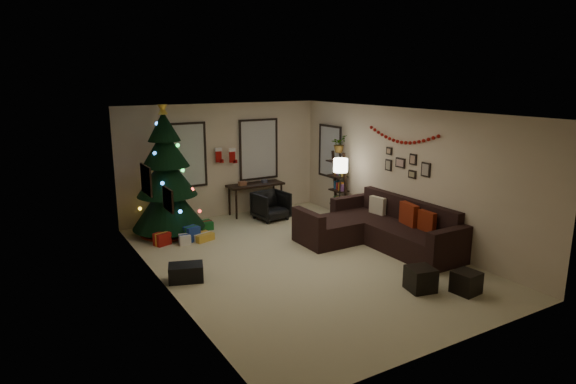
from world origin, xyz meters
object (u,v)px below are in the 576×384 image
object	(u,v)px
bookshelf	(339,186)
christmas_tree	(167,180)
sofa	(379,230)
desk_chair	(271,206)
desk	(256,187)

from	to	relation	value
bookshelf	christmas_tree	bearing A→B (deg)	167.65
sofa	desk_chair	xyz separation A→B (m)	(-1.01, 2.65, 0.04)
desk_chair	bookshelf	bearing A→B (deg)	-30.21
christmas_tree	desk	world-z (taller)	christmas_tree
desk	bookshelf	xyz separation A→B (m)	(1.57, -1.30, 0.11)
desk	desk_chair	xyz separation A→B (m)	(0.07, -0.65, -0.33)
desk_chair	christmas_tree	bearing A→B (deg)	168.50
christmas_tree	bookshelf	bearing A→B (deg)	-12.35
desk_chair	sofa	bearing A→B (deg)	-75.89
sofa	bookshelf	distance (m)	2.11
sofa	bookshelf	bearing A→B (deg)	76.26
sofa	desk	world-z (taller)	sofa
christmas_tree	desk_chair	bearing A→B (deg)	-4.79
christmas_tree	sofa	xyz separation A→B (m)	(3.40, -2.85, -0.88)
desk	desk_chair	size ratio (longest dim) A/B	2.06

